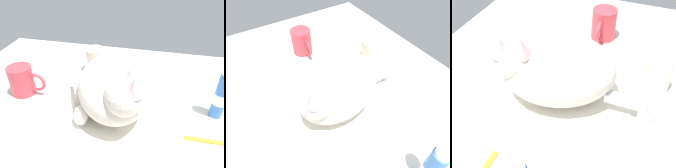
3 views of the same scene
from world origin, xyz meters
TOP-DOWN VIEW (x-y plane):
  - ground_plane at (0.00, 0.00)cm, footprint 110.00×82.50cm
  - sink_basin at (0.00, 0.00)cm, footprint 33.49×33.49cm
  - faucet at (0.00, 18.25)cm, footprint 11.88×11.05cm
  - cat at (0.14, -0.98)cm, footprint 27.35×29.55cm
  - coffee_mug at (-28.55, 2.39)cm, footprint 11.52×7.26cm
  - rinse_cup at (-11.00, 20.21)cm, footprint 6.51×6.51cm
  - toothpaste_bottle at (27.62, 4.57)cm, footprint 3.50×3.50cm
  - toothbrush at (28.00, -5.78)cm, footprint 15.86×1.52cm

SIDE VIEW (x-z plane):
  - ground_plane at x=0.00cm, z-range -3.00..0.00cm
  - sink_basin at x=0.00cm, z-range 0.00..0.98cm
  - toothbrush at x=28.00cm, z-range -0.29..1.31cm
  - faucet at x=0.00cm, z-range -0.28..4.93cm
  - rinse_cup at x=-11.00cm, z-range 0.00..8.75cm
  - coffee_mug at x=-28.55cm, z-range 0.00..9.17cm
  - toothpaste_bottle at x=27.62cm, z-range -0.48..14.02cm
  - cat at x=0.14cm, z-range -0.03..17.05cm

